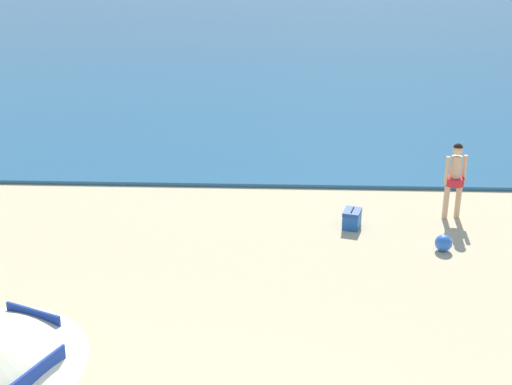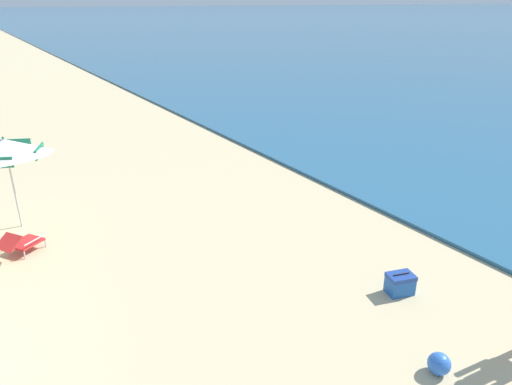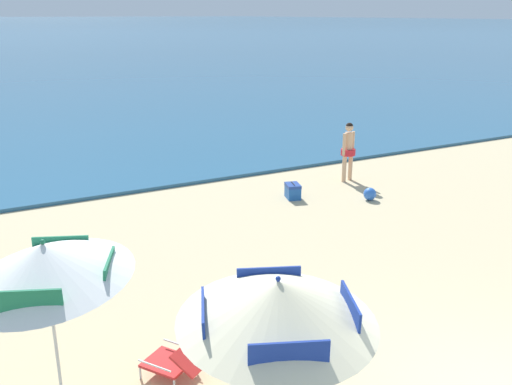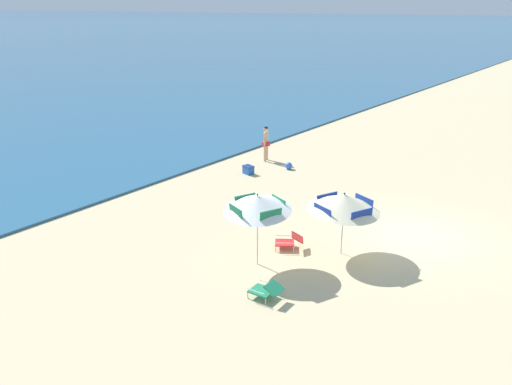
{
  "view_description": "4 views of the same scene",
  "coord_description": "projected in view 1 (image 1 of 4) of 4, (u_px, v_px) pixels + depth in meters",
  "views": [
    {
      "loc": [
        0.59,
        -4.52,
        5.78
      ],
      "look_at": [
        0.06,
        7.85,
        1.11
      ],
      "focal_mm": 46.09,
      "sensor_mm": 36.0,
      "label": 1
    },
    {
      "loc": [
        6.92,
        2.44,
        5.16
      ],
      "look_at": [
        -1.38,
        7.7,
        1.07
      ],
      "focal_mm": 32.55,
      "sensor_mm": 36.0,
      "label": 2
    },
    {
      "loc": [
        -5.41,
        -3.3,
        4.76
      ],
      "look_at": [
        0.02,
        6.9,
        1.0
      ],
      "focal_mm": 38.8,
      "sensor_mm": 36.0,
      "label": 3
    },
    {
      "loc": [
        -16.15,
        -5.34,
        7.41
      ],
      "look_at": [
        -1.67,
        5.45,
        0.88
      ],
      "focal_mm": 36.52,
      "sensor_mm": 36.0,
      "label": 4
    }
  ],
  "objects": [
    {
      "name": "person_standing_near_shore",
      "position": [
        455.0,
        175.0,
        14.5
      ],
      "size": [
        0.5,
        0.43,
        1.75
      ],
      "color": "#D8A87F",
      "rests_on": "ground"
    },
    {
      "name": "cooler_box",
      "position": [
        352.0,
        219.0,
        14.28
      ],
      "size": [
        0.47,
        0.57,
        0.43
      ],
      "color": "#1E56A8",
      "rests_on": "ground"
    },
    {
      "name": "beach_ball",
      "position": [
        443.0,
        243.0,
        13.19
      ],
      "size": [
        0.34,
        0.34,
        0.34
      ],
      "primitive_type": "sphere",
      "color": "blue",
      "rests_on": "ground"
    }
  ]
}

